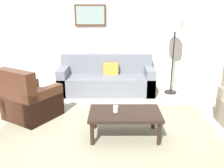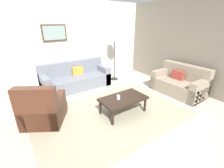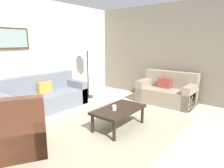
# 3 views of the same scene
# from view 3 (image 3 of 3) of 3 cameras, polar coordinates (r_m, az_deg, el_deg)

# --- Properties ---
(ground_plane) EXTENTS (8.00, 8.00, 0.00)m
(ground_plane) POSITION_cam_3_polar(r_m,az_deg,el_deg) (3.88, -1.61, -13.72)
(ground_plane) COLOR #B2A893
(rear_partition) EXTENTS (6.00, 0.12, 2.80)m
(rear_partition) POSITION_cam_3_polar(r_m,az_deg,el_deg) (5.54, -23.03, 8.22)
(rear_partition) COLOR silver
(rear_partition) RESTS_ON ground_plane
(stone_feature_panel) EXTENTS (0.12, 5.20, 2.80)m
(stone_feature_panel) POSITION_cam_3_polar(r_m,az_deg,el_deg) (6.10, 16.93, 8.95)
(stone_feature_panel) COLOR slate
(stone_feature_panel) RESTS_ON ground_plane
(area_rug) EXTENTS (3.54, 2.36, 0.01)m
(area_rug) POSITION_cam_3_polar(r_m,az_deg,el_deg) (3.88, -1.61, -13.66)
(area_rug) COLOR gray
(area_rug) RESTS_ON ground_plane
(couch_main) EXTENTS (2.21, 0.88, 0.88)m
(couch_main) POSITION_cam_3_polar(r_m,az_deg,el_deg) (5.28, -19.86, -3.87)
(couch_main) COLOR slate
(couch_main) RESTS_ON ground_plane
(couch_loveseat) EXTENTS (0.84, 1.51, 0.88)m
(couch_loveseat) POSITION_cam_3_polar(r_m,az_deg,el_deg) (5.71, 15.95, -2.37)
(couch_loveseat) COLOR gray
(couch_loveseat) RESTS_ON ground_plane
(armchair_leather) EXTENTS (1.10, 1.10, 0.95)m
(armchair_leather) POSITION_cam_3_polar(r_m,az_deg,el_deg) (3.39, -25.77, -13.33)
(armchair_leather) COLOR #4C2819
(armchair_leather) RESTS_ON ground_plane
(coffee_table) EXTENTS (1.10, 0.64, 0.41)m
(coffee_table) POSITION_cam_3_polar(r_m,az_deg,el_deg) (3.90, 2.03, -7.84)
(coffee_table) COLOR black
(coffee_table) RESTS_ON ground_plane
(cup) EXTENTS (0.08, 0.08, 0.10)m
(cup) POSITION_cam_3_polar(r_m,az_deg,el_deg) (3.76, 0.65, -6.98)
(cup) COLOR white
(cup) RESTS_ON coffee_table
(lamp_standing) EXTENTS (0.32, 0.32, 1.71)m
(lamp_standing) POSITION_cam_3_polar(r_m,az_deg,el_deg) (5.95, -7.26, 9.38)
(lamp_standing) COLOR black
(lamp_standing) RESTS_ON ground_plane
(framed_artwork) EXTENTS (0.75, 0.04, 0.50)m
(framed_artwork) POSITION_cam_3_polar(r_m,az_deg,el_deg) (5.26, -27.10, 11.84)
(framed_artwork) COLOR #472D1C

